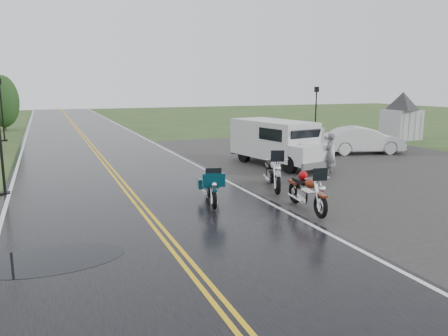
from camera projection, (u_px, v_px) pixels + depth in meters
name	position (u px, v px, depth m)	size (l,w,h in m)	color
ground	(155.00, 226.00, 11.57)	(120.00, 120.00, 0.00)	#2D471E
road	(105.00, 163.00, 20.65)	(8.00, 100.00, 0.04)	black
parking_pad	(363.00, 165.00, 20.23)	(14.00, 24.00, 0.03)	black
visitor_center	(402.00, 104.00, 29.51)	(16.00, 10.00, 4.80)	#A8AAAD
motorcycle_red	(321.00, 196.00, 11.87)	(0.85, 2.33, 1.37)	#611E0B
motorcycle_teal	(214.00, 191.00, 12.75)	(0.76, 2.09, 1.24)	#052F3A
motorcycle_silver	(278.00, 175.00, 14.43)	(0.90, 2.48, 1.46)	#A4A8AC
van_white	(290.00, 149.00, 18.07)	(2.01, 5.36, 2.11)	silver
person_at_van	(329.00, 154.00, 18.16)	(0.61, 0.40, 1.68)	#55565A
sedan_white	(363.00, 141.00, 23.51)	(1.51, 4.33, 1.43)	silver
lamp_post_near_left	(0.00, 139.00, 14.47)	(0.33, 0.33, 3.84)	black
lamp_post_far_left	(2.00, 110.00, 28.51)	(0.35, 0.35, 4.13)	black
lamp_post_far_right	(316.00, 114.00, 28.13)	(0.31, 0.31, 3.60)	black
tree_left_far	(3.00, 107.00, 35.18)	(2.48, 2.48, 3.81)	#1E3D19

